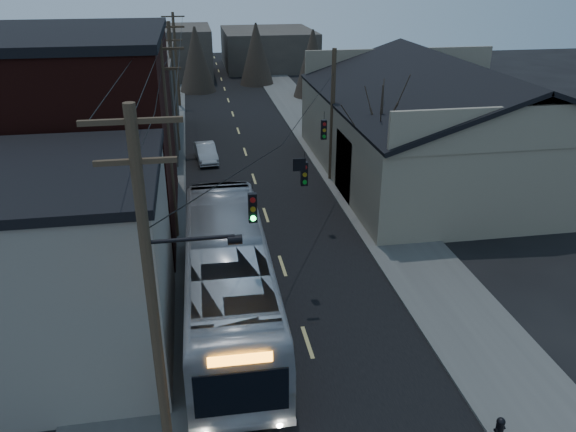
# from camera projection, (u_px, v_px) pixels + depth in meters

# --- Properties ---
(road_surface) EXTENTS (9.00, 110.00, 0.02)m
(road_surface) POSITION_uv_depth(u_px,v_px,m) (248.00, 160.00, 41.11)
(road_surface) COLOR black
(road_surface) RESTS_ON ground
(sidewalk_left) EXTENTS (4.00, 110.00, 0.12)m
(sidewalk_left) POSITION_uv_depth(u_px,v_px,m) (157.00, 164.00, 40.10)
(sidewalk_left) COLOR #474744
(sidewalk_left) RESTS_ON ground
(sidewalk_right) EXTENTS (4.00, 110.00, 0.12)m
(sidewalk_right) POSITION_uv_depth(u_px,v_px,m) (334.00, 155.00, 42.09)
(sidewalk_right) COLOR #474744
(sidewalk_right) RESTS_ON ground
(building_clapboard) EXTENTS (8.00, 8.00, 7.00)m
(building_clapboard) POSITION_uv_depth(u_px,v_px,m) (49.00, 269.00, 19.43)
(building_clapboard) COLOR gray
(building_clapboard) RESTS_ON ground
(building_brick) EXTENTS (10.00, 12.00, 10.00)m
(building_brick) POSITION_uv_depth(u_px,v_px,m) (70.00, 139.00, 28.55)
(building_brick) COLOR black
(building_brick) RESTS_ON ground
(building_left_far) EXTENTS (9.00, 14.00, 7.00)m
(building_left_far) POSITION_uv_depth(u_px,v_px,m) (117.00, 100.00, 43.62)
(building_left_far) COLOR #36302B
(building_left_far) RESTS_ON ground
(warehouse) EXTENTS (16.16, 20.60, 7.73)m
(warehouse) POSITION_uv_depth(u_px,v_px,m) (448.00, 135.00, 37.50)
(warehouse) COLOR gray
(warehouse) RESTS_ON ground
(building_far_left) EXTENTS (10.00, 12.00, 6.00)m
(building_far_left) POSITION_uv_depth(u_px,v_px,m) (171.00, 52.00, 70.42)
(building_far_left) COLOR #36302B
(building_far_left) RESTS_ON ground
(building_far_right) EXTENTS (12.00, 14.00, 5.00)m
(building_far_right) POSITION_uv_depth(u_px,v_px,m) (268.00, 48.00, 77.11)
(building_far_right) COLOR #36302B
(building_far_right) RESTS_ON ground
(bare_tree) EXTENTS (0.40, 0.40, 7.20)m
(bare_tree) POSITION_uv_depth(u_px,v_px,m) (379.00, 149.00, 31.64)
(bare_tree) COLOR black
(bare_tree) RESTS_ON ground
(utility_lines) EXTENTS (11.24, 45.28, 10.50)m
(utility_lines) POSITION_uv_depth(u_px,v_px,m) (203.00, 115.00, 33.34)
(utility_lines) COLOR #382B1E
(utility_lines) RESTS_ON ground
(bus) EXTENTS (3.35, 13.56, 3.77)m
(bus) POSITION_uv_depth(u_px,v_px,m) (228.00, 277.00, 22.08)
(bus) COLOR #A9AEB6
(bus) RESTS_ON ground
(parked_car) EXTENTS (1.71, 4.00, 1.28)m
(parked_car) POSITION_uv_depth(u_px,v_px,m) (206.00, 153.00, 40.70)
(parked_car) COLOR #A6AAAE
(parked_car) RESTS_ON ground
(fire_hydrant) EXTENTS (0.37, 0.26, 0.76)m
(fire_hydrant) POSITION_uv_depth(u_px,v_px,m) (500.00, 427.00, 16.73)
(fire_hydrant) COLOR black
(fire_hydrant) RESTS_ON sidewalk_right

